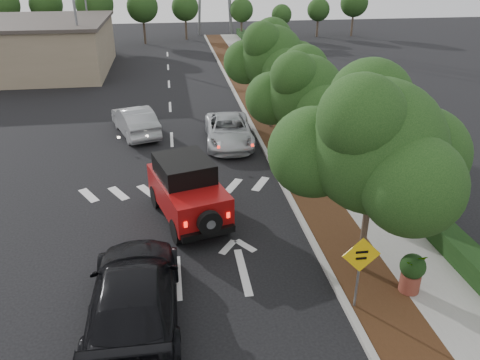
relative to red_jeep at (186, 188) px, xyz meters
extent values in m
plane|color=black|center=(-0.44, -3.74, -1.16)|extent=(120.00, 120.00, 0.00)
cube|color=#9E9B93|center=(4.16, 8.26, -1.09)|extent=(0.20, 70.00, 0.15)
cube|color=black|center=(5.16, 8.26, -1.10)|extent=(1.80, 70.00, 0.12)
cube|color=gray|center=(7.06, 8.26, -1.10)|extent=(2.00, 70.00, 0.12)
cube|color=black|center=(8.46, 8.26, -0.76)|extent=(0.80, 70.00, 0.80)
cylinder|color=black|center=(-1.14, 0.90, -0.73)|extent=(0.53, 0.93, 0.88)
cylinder|color=black|center=(0.51, 1.35, -0.73)|extent=(0.53, 0.93, 0.88)
cylinder|color=black|center=(-0.40, -1.76, -0.73)|extent=(0.53, 0.93, 0.88)
cylinder|color=black|center=(1.25, -1.31, -0.73)|extent=(0.53, 0.93, 0.88)
cube|color=maroon|center=(0.06, -0.20, -0.12)|extent=(2.98, 4.44, 1.10)
cube|color=black|center=(-0.03, 0.11, 0.78)|extent=(2.34, 2.63, 0.70)
cube|color=maroon|center=(-0.35, 1.28, -0.21)|extent=(1.98, 1.56, 0.90)
cube|color=black|center=(0.62, -2.24, -0.62)|extent=(1.86, 0.69, 0.24)
cylinder|color=black|center=(0.66, -2.39, -0.12)|extent=(0.87, 0.45, 0.83)
cube|color=#FF190C|center=(-0.12, -2.38, -0.12)|extent=(0.12, 0.07, 0.20)
cube|color=#FF190C|center=(1.33, -1.98, -0.12)|extent=(0.12, 0.07, 0.20)
imported|color=#B7BBC0|center=(2.51, 7.27, -0.46)|extent=(2.56, 5.15, 1.40)
imported|color=black|center=(-1.61, -5.42, -0.32)|extent=(2.39, 5.81, 1.68)
imported|color=#9A9DA1|center=(-2.37, 9.42, -0.39)|extent=(2.97, 4.95, 1.54)
imported|color=#A3A7AB|center=(-9.11, 22.47, -0.44)|extent=(4.59, 3.13, 1.45)
cylinder|color=slate|center=(4.36, -5.88, -0.02)|extent=(0.07, 0.07, 2.06)
cube|color=yellow|center=(4.36, -5.91, 0.67)|extent=(1.05, 0.05, 1.05)
cube|color=black|center=(4.36, -5.93, 0.77)|extent=(0.33, 0.02, 0.07)
cube|color=black|center=(4.36, -5.93, 0.57)|extent=(0.29, 0.02, 0.07)
cylinder|color=brown|center=(6.16, -5.49, -0.75)|extent=(0.64, 0.64, 0.58)
sphere|color=black|center=(6.16, -5.49, -0.19)|extent=(0.73, 0.73, 0.73)
imported|color=black|center=(6.16, -5.49, -0.11)|extent=(0.67, 0.60, 0.69)
camera|label=1|loc=(-0.30, -15.50, 7.77)|focal=35.00mm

